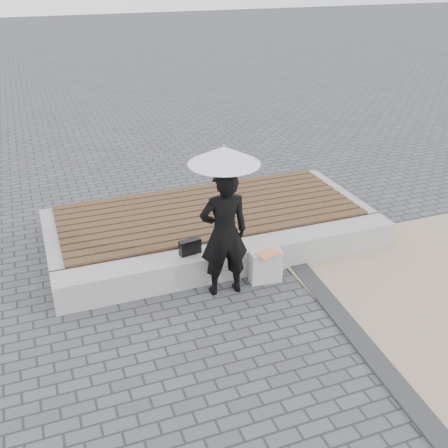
{
  "coord_description": "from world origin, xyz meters",
  "views": [
    {
      "loc": [
        -2.45,
        -4.4,
        4.01
      ],
      "look_at": [
        -0.34,
        1.18,
        1.0
      ],
      "focal_mm": 42.73,
      "sensor_mm": 36.0,
      "label": 1
    }
  ],
  "objects_px": {
    "woman": "(224,233)",
    "parasol": "(224,155)",
    "seating_ledge": "(236,258)",
    "canvas_tote": "(266,267)",
    "handbag": "(190,247)"
  },
  "relations": [
    {
      "from": "woman",
      "to": "handbag",
      "type": "bearing_deg",
      "value": -49.31
    },
    {
      "from": "woman",
      "to": "seating_ledge",
      "type": "bearing_deg",
      "value": -125.19
    },
    {
      "from": "seating_ledge",
      "to": "canvas_tote",
      "type": "height_order",
      "value": "canvas_tote"
    },
    {
      "from": "woman",
      "to": "parasol",
      "type": "relative_size",
      "value": 1.56
    },
    {
      "from": "parasol",
      "to": "canvas_tote",
      "type": "relative_size",
      "value": 2.45
    },
    {
      "from": "seating_ledge",
      "to": "canvas_tote",
      "type": "xyz_separation_m",
      "value": [
        0.27,
        -0.39,
        0.03
      ]
    },
    {
      "from": "seating_ledge",
      "to": "parasol",
      "type": "height_order",
      "value": "parasol"
    },
    {
      "from": "handbag",
      "to": "canvas_tote",
      "type": "xyz_separation_m",
      "value": [
        0.94,
        -0.41,
        -0.28
      ]
    },
    {
      "from": "seating_ledge",
      "to": "handbag",
      "type": "bearing_deg",
      "value": 178.46
    },
    {
      "from": "parasol",
      "to": "handbag",
      "type": "xyz_separation_m",
      "value": [
        -0.32,
        0.44,
        -1.4
      ]
    },
    {
      "from": "parasol",
      "to": "woman",
      "type": "bearing_deg",
      "value": 0.0
    },
    {
      "from": "woman",
      "to": "parasol",
      "type": "distance_m",
      "value": 1.04
    },
    {
      "from": "woman",
      "to": "canvas_tote",
      "type": "xyz_separation_m",
      "value": [
        0.62,
        0.03,
        -0.64
      ]
    },
    {
      "from": "handbag",
      "to": "canvas_tote",
      "type": "height_order",
      "value": "handbag"
    },
    {
      "from": "seating_ledge",
      "to": "woman",
      "type": "xyz_separation_m",
      "value": [
        -0.34,
        -0.42,
        0.67
      ]
    }
  ]
}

